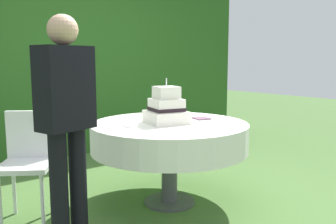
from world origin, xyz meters
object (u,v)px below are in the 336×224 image
(cake_table, at_px, (169,136))
(wedding_cake, at_px, (167,109))
(serving_plate_far, at_px, (191,116))
(napkin_stack, at_px, (202,118))
(serving_plate_left, at_px, (192,128))
(serving_plate_near, at_px, (130,126))
(standing_person, at_px, (66,118))
(garden_chair, at_px, (29,155))

(cake_table, bearing_deg, wedding_cake, 178.89)
(serving_plate_far, xyz_separation_m, napkin_stack, (-0.03, -0.18, 0.00))
(cake_table, distance_m, serving_plate_left, 0.35)
(serving_plate_near, xyz_separation_m, standing_person, (-0.67, -0.28, 0.17))
(serving_plate_far, xyz_separation_m, serving_plate_left, (-0.42, -0.48, 0.00))
(wedding_cake, xyz_separation_m, standing_person, (-1.03, -0.23, 0.05))
(serving_plate_left, height_order, standing_person, standing_person)
(garden_chair, relative_size, standing_person, 0.56)
(napkin_stack, bearing_deg, standing_person, -171.85)
(serving_plate_far, bearing_deg, serving_plate_left, -131.16)
(serving_plate_far, bearing_deg, napkin_stack, -99.62)
(wedding_cake, distance_m, serving_plate_left, 0.35)
(serving_plate_far, bearing_deg, cake_table, -159.03)
(serving_plate_near, relative_size, garden_chair, 0.12)
(serving_plate_far, xyz_separation_m, standing_person, (-1.46, -0.39, 0.17))
(serving_plate_near, bearing_deg, serving_plate_far, 7.45)
(cake_table, bearing_deg, garden_chair, 157.41)
(standing_person, bearing_deg, serving_plate_left, -5.07)
(cake_table, relative_size, napkin_stack, 10.48)
(wedding_cake, bearing_deg, napkin_stack, -4.26)
(wedding_cake, distance_m, garden_chair, 1.22)
(serving_plate_near, height_order, napkin_stack, napkin_stack)
(serving_plate_left, relative_size, standing_person, 0.07)
(serving_plate_near, relative_size, serving_plate_left, 0.87)
(serving_plate_far, height_order, standing_person, standing_person)
(cake_table, height_order, serving_plate_near, serving_plate_near)
(serving_plate_near, bearing_deg, napkin_stack, -6.02)
(wedding_cake, distance_m, serving_plate_far, 0.47)
(cake_table, distance_m, standing_person, 1.13)
(wedding_cake, xyz_separation_m, garden_chair, (-1.08, 0.46, -0.34))
(wedding_cake, bearing_deg, serving_plate_near, 172.03)
(serving_plate_near, distance_m, standing_person, 0.75)
(wedding_cake, height_order, garden_chair, wedding_cake)
(serving_plate_near, relative_size, standing_person, 0.06)
(napkin_stack, height_order, standing_person, standing_person)
(cake_table, relative_size, wedding_cake, 3.50)
(cake_table, height_order, standing_person, standing_person)
(serving_plate_far, relative_size, garden_chair, 0.13)
(serving_plate_near, distance_m, napkin_stack, 0.76)
(wedding_cake, height_order, standing_person, standing_person)
(cake_table, xyz_separation_m, serving_plate_far, (0.40, 0.15, 0.13))
(garden_chair, bearing_deg, wedding_cake, -23.13)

